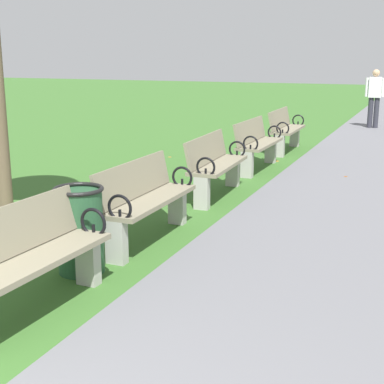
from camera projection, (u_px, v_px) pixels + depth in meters
The scene contains 8 objects.
park_bench_2 at pixel (26, 259), 4.42m from camera, with size 0.54×1.62×0.90m.
park_bench_3 at pixel (145, 199), 6.25m from camera, with size 0.47×1.60×0.90m.
park_bench_4 at pixel (215, 164), 8.23m from camera, with size 0.54×1.62×0.90m.
park_bench_5 at pixel (257, 143), 10.18m from camera, with size 0.48×1.60×0.90m.
park_bench_6 at pixel (285, 129), 12.11m from camera, with size 0.49×1.61×0.90m.
pedestrian_walking at pixel (375, 95), 15.75m from camera, with size 0.53×0.25×1.62m.
trash_bin at pixel (80, 230), 5.36m from camera, with size 0.48×0.48×0.84m.
scattered_leaves at pixel (210, 204), 7.89m from camera, with size 5.03×13.63×0.02m.
Camera 1 is at (2.31, -1.00, 2.05)m, focal length 52.74 mm.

